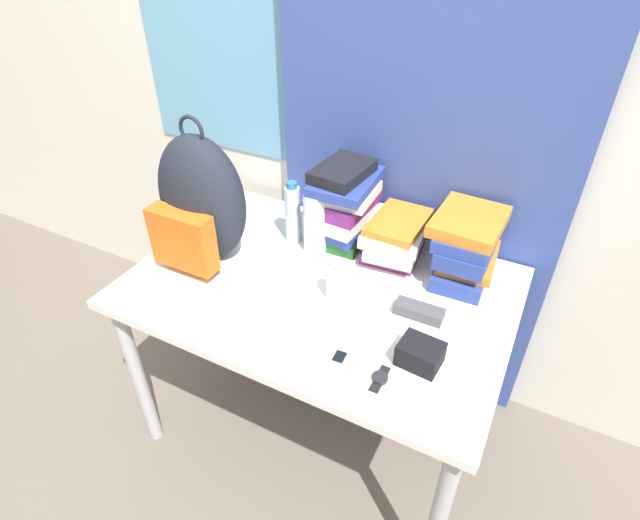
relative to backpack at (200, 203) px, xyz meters
name	(u,v)px	position (x,y,z in m)	size (l,w,h in m)	color
ground_plane	(266,509)	(0.43, -0.38, -0.96)	(12.00, 12.00, 0.00)	#665B51
wall_back	(386,86)	(0.42, 0.54, 0.29)	(6.00, 0.06, 2.50)	silver
curtain_blue	(426,98)	(0.58, 0.49, 0.29)	(1.05, 0.04, 2.50)	#384C93
desk	(320,303)	(0.43, 0.04, -0.30)	(1.24, 0.84, 0.74)	silver
backpack	(200,203)	(0.00, 0.00, 0.00)	(0.32, 0.26, 0.51)	#1E232D
book_stack_left	(344,203)	(0.38, 0.31, -0.06)	(0.22, 0.28, 0.30)	#1E5623
book_stack_center	(396,237)	(0.58, 0.31, -0.14)	(0.22, 0.28, 0.15)	#6B2370
book_stack_right	(467,246)	(0.83, 0.31, -0.10)	(0.23, 0.29, 0.22)	navy
water_bottle	(293,214)	(0.22, 0.23, -0.10)	(0.06, 0.06, 0.24)	silver
sports_bottle	(315,222)	(0.32, 0.20, -0.10)	(0.08, 0.08, 0.25)	white
sunscreen_bottle	(335,281)	(0.50, 0.00, -0.15)	(0.05, 0.05, 0.15)	white
cell_phone	(339,359)	(0.63, -0.23, -0.21)	(0.05, 0.10, 0.02)	#B7BCC6
sunglasses_case	(419,311)	(0.76, 0.04, -0.20)	(0.15, 0.06, 0.04)	#47474C
camera_pouch	(420,354)	(0.83, -0.14, -0.18)	(0.12, 0.10, 0.07)	black
wristwatch	(380,378)	(0.75, -0.24, -0.21)	(0.04, 0.10, 0.01)	black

